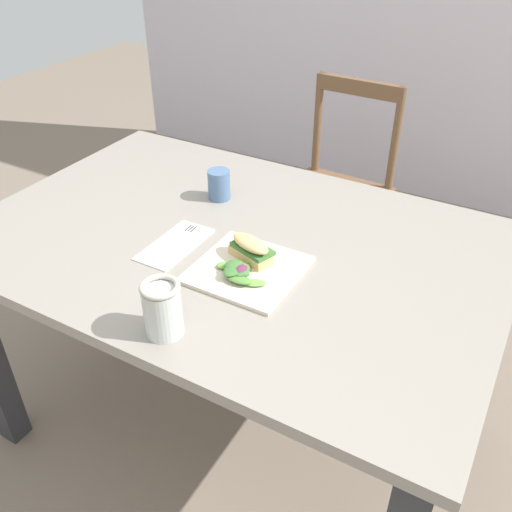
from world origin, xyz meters
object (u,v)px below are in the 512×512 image
at_px(cup_extra_side, 219,185).
at_px(mason_jar_iced_tea, 163,311).
at_px(sandwich_half_front, 251,249).
at_px(chair_wooden_far, 336,191).
at_px(fork_on_napkin, 179,240).
at_px(plate_lunch, 248,270).
at_px(dining_table, 233,273).

bearing_deg(cup_extra_side, mason_jar_iced_tea, -68.38).
distance_m(sandwich_half_front, mason_jar_iced_tea, 0.31).
distance_m(mason_jar_iced_tea, cup_extra_side, 0.58).
distance_m(chair_wooden_far, fork_on_napkin, 1.03).
distance_m(chair_wooden_far, plate_lunch, 1.06).
relative_size(plate_lunch, cup_extra_side, 2.81).
height_order(fork_on_napkin, cup_extra_side, cup_extra_side).
distance_m(fork_on_napkin, mason_jar_iced_tea, 0.34).
height_order(dining_table, fork_on_napkin, fork_on_napkin).
xyz_separation_m(chair_wooden_far, sandwich_half_front, (0.16, -0.97, 0.33)).
height_order(chair_wooden_far, plate_lunch, chair_wooden_far).
relative_size(dining_table, fork_on_napkin, 7.38).
height_order(plate_lunch, cup_extra_side, cup_extra_side).
bearing_deg(chair_wooden_far, dining_table, -86.26).
distance_m(dining_table, chair_wooden_far, 0.92).
xyz_separation_m(chair_wooden_far, fork_on_napkin, (-0.05, -0.98, 0.30)).
bearing_deg(fork_on_napkin, cup_extra_side, 98.20).
xyz_separation_m(fork_on_napkin, cup_extra_side, (-0.04, 0.25, 0.04)).
height_order(plate_lunch, fork_on_napkin, plate_lunch).
relative_size(dining_table, sandwich_half_front, 11.15).
bearing_deg(sandwich_half_front, fork_on_napkin, -176.14).
xyz_separation_m(dining_table, cup_extra_side, (-0.14, 0.17, 0.16)).
relative_size(dining_table, mason_jar_iced_tea, 11.25).
xyz_separation_m(dining_table, mason_jar_iced_tea, (0.07, -0.37, 0.17)).
bearing_deg(plate_lunch, mason_jar_iced_tea, -98.73).
relative_size(plate_lunch, sandwich_half_front, 1.98).
distance_m(dining_table, fork_on_napkin, 0.18).
relative_size(chair_wooden_far, fork_on_napkin, 4.68).
bearing_deg(plate_lunch, fork_on_napkin, 173.81).
xyz_separation_m(chair_wooden_far, mason_jar_iced_tea, (0.13, -1.27, 0.35)).
distance_m(plate_lunch, sandwich_half_front, 0.05).
relative_size(mason_jar_iced_tea, cup_extra_side, 1.41).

